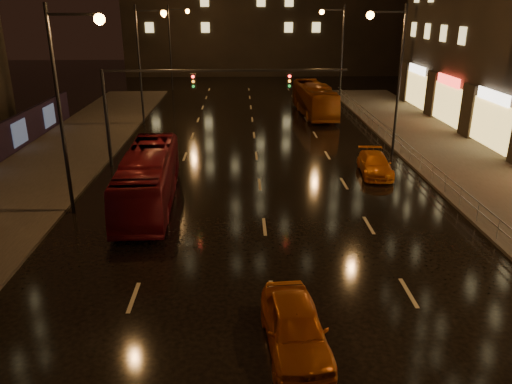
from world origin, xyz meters
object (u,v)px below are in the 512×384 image
bus_curb (314,99)px  taxi_far (375,164)px  taxi_near (295,327)px  bus_red (148,178)px

bus_curb → taxi_far: (1.23, -18.30, -0.83)m
bus_curb → taxi_far: bus_curb is taller
taxi_near → taxi_far: bearing=63.7°
bus_red → bus_curb: size_ratio=0.97×
taxi_near → bus_red: bearing=113.5°
bus_red → bus_curb: bearing=59.7°
bus_red → bus_curb: bus_curb is taller
taxi_near → taxi_far: (6.73, 16.71, -0.11)m
taxi_far → taxi_near: bearing=-107.2°
bus_curb → taxi_near: bearing=-102.6°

